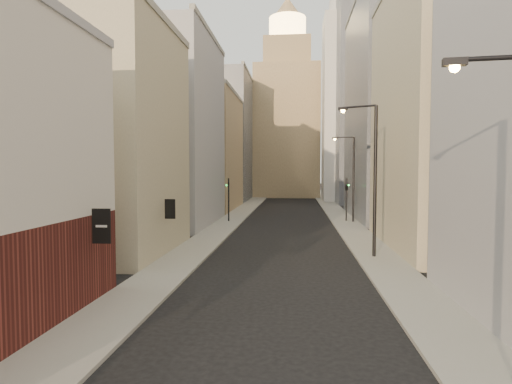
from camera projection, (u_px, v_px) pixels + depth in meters
name	position (u px, v px, depth m)	size (l,w,h in m)	color
sidewalk_left	(241.00, 212.00, 59.09)	(3.00, 140.00, 0.15)	gray
sidewalk_right	(337.00, 213.00, 57.89)	(3.00, 140.00, 0.15)	gray
left_bldg_beige	(113.00, 141.00, 30.34)	(8.00, 12.00, 16.00)	#9F967C
left_bldg_grey	(176.00, 132.00, 46.14)	(8.00, 16.00, 20.00)	#9B9AA0
left_bldg_tan	(209.00, 153.00, 64.12)	(8.00, 18.00, 17.00)	#957B55
left_bldg_wingrid	(230.00, 139.00, 83.81)	(8.00, 20.00, 24.00)	gray
right_bldg_beige	(444.00, 116.00, 31.99)	(8.00, 16.00, 20.00)	#9F967C
right_bldg_wingrid	(388.00, 112.00, 51.72)	(8.00, 20.00, 26.00)	gray
highrise	(389.00, 62.00, 78.33)	(21.00, 23.00, 51.20)	gray
clock_tower	(287.00, 117.00, 94.43)	(14.00, 14.00, 44.90)	#957B55
white_tower	(345.00, 101.00, 79.44)	(8.00, 8.00, 41.50)	silver
streetlamp_mid	(371.00, 171.00, 28.68)	(2.52, 1.31, 10.33)	black
streetlamp_far	(351.00, 174.00, 47.64)	(2.48, 0.84, 9.65)	black
traffic_light_left	(229.00, 190.00, 48.12)	(0.61, 0.55, 5.00)	black
traffic_light_right	(347.00, 189.00, 48.31)	(0.67, 0.67, 5.00)	black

